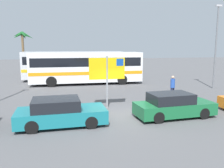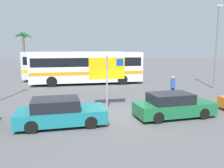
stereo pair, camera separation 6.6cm
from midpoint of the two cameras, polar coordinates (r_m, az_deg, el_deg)
The scene contains 9 objects.
ground at distance 13.07m, azimuth 3.44°, elevation -7.64°, with size 120.00×120.00×0.00m, color #565659.
bus_front_coach at distance 23.69m, azimuth -6.33°, elevation 4.31°, with size 11.00×2.62×3.17m.
bus_rear_coach at distance 26.91m, azimuth -9.45°, elevation 4.82°, with size 11.00×2.62×3.17m.
ferry_sign at distance 14.15m, azimuth -1.16°, elevation 3.29°, with size 2.20×0.12×3.20m.
car_teal at distance 11.58m, azimuth -12.69°, elevation -6.80°, with size 4.30×2.02×1.32m.
car_green at distance 12.98m, azimuth 14.58°, elevation -5.13°, with size 4.34×1.98×1.32m.
pedestrian_by_bus at distance 17.43m, azimuth 14.47°, elevation -0.31°, with size 0.32×0.32×1.68m.
lamp_post_right_side at distance 22.81m, azimuth 23.97°, elevation 8.93°, with size 0.56×0.20×7.31m.
palm_tree_seaside at distance 34.52m, azimuth -21.05°, elevation 9.88°, with size 2.90×2.89×5.76m.
Camera 1 is at (-3.27, -12.08, 3.79)m, focal length 37.47 mm.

